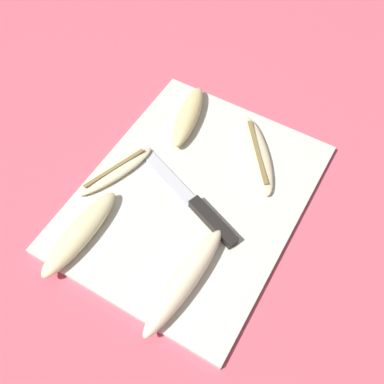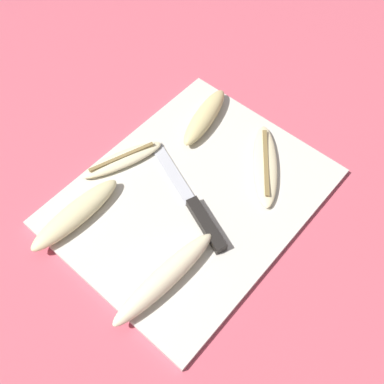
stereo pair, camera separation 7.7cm
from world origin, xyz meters
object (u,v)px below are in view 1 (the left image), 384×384
object	(u,v)px
knife	(203,212)
banana_cream_curved	(257,154)
banana_pale_long	(115,171)
banana_spotted_left	(188,116)
banana_soft_right	(80,233)
banana_bright_far	(185,281)

from	to	relation	value
knife	banana_cream_curved	bearing A→B (deg)	11.69
knife	banana_pale_long	world-z (taller)	same
banana_spotted_left	banana_cream_curved	world-z (taller)	banana_spotted_left
banana_pale_long	banana_cream_curved	bearing A→B (deg)	-51.56
banana_spotted_left	banana_cream_curved	bearing A→B (deg)	-94.38
banana_cream_curved	banana_pale_long	bearing A→B (deg)	128.44
banana_cream_curved	banana_soft_right	world-z (taller)	banana_soft_right
banana_soft_right	banana_spotted_left	bearing A→B (deg)	-4.47
banana_spotted_left	banana_soft_right	distance (m)	0.30
banana_spotted_left	banana_pale_long	distance (m)	0.18
banana_bright_far	banana_spotted_left	world-z (taller)	banana_bright_far
banana_bright_far	banana_cream_curved	bearing A→B (deg)	2.55
knife	banana_bright_far	size ratio (longest dim) A/B	1.16
banana_spotted_left	banana_pale_long	world-z (taller)	banana_spotted_left
banana_bright_far	banana_cream_curved	world-z (taller)	banana_bright_far
banana_pale_long	banana_spotted_left	bearing A→B (deg)	-16.25
knife	banana_pale_long	size ratio (longest dim) A/B	1.51
banana_bright_far	banana_soft_right	xyz separation A→B (m)	(-0.01, 0.19, -0.00)
banana_soft_right	banana_bright_far	bearing A→B (deg)	-85.46
knife	banana_bright_far	distance (m)	0.13
banana_bright_far	banana_soft_right	bearing A→B (deg)	94.54
banana_cream_curved	banana_pale_long	world-z (taller)	same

